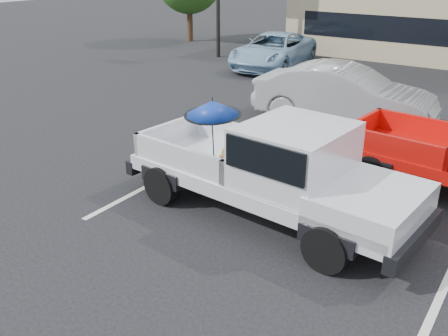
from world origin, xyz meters
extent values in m
plane|color=black|center=(0.00, 0.00, 0.00)|extent=(90.00, 90.00, 0.00)
cube|color=silver|center=(-3.00, 2.00, 0.00)|extent=(0.12, 5.00, 0.01)
cylinder|color=#332114|center=(-14.00, 17.00, 1.21)|extent=(0.32, 0.32, 2.42)
cylinder|color=black|center=(-2.24, 0.86, 0.38)|extent=(0.78, 0.35, 0.76)
cylinder|color=black|center=(-2.07, 2.69, 0.38)|extent=(0.78, 0.35, 0.76)
cylinder|color=black|center=(1.35, 0.52, 0.38)|extent=(0.78, 0.35, 0.76)
cylinder|color=black|center=(1.52, 2.36, 0.38)|extent=(0.78, 0.35, 0.76)
cube|color=white|center=(-0.31, 1.60, 0.67)|extent=(5.54, 2.41, 0.28)
cube|color=white|center=(1.68, 1.42, 0.88)|extent=(1.67, 2.05, 0.46)
cube|color=black|center=(2.43, 1.35, 0.50)|extent=(0.38, 1.97, 0.30)
cube|color=black|center=(-3.05, 1.86, 0.50)|extent=(0.36, 1.97, 0.28)
cube|color=white|center=(0.24, 1.55, 1.35)|extent=(1.81, 1.98, 1.05)
cube|color=black|center=(0.24, 1.55, 1.55)|extent=(1.67, 2.07, 0.55)
cube|color=black|center=(-1.75, 1.74, 0.73)|extent=(2.46, 2.05, 0.10)
cube|color=white|center=(-1.67, 2.60, 1.03)|extent=(2.30, 0.31, 0.50)
cube|color=white|center=(-1.84, 0.87, 1.03)|extent=(2.30, 0.31, 0.50)
cube|color=white|center=(-2.85, 1.84, 1.03)|extent=(0.27, 1.84, 0.50)
cube|color=white|center=(-0.66, 1.63, 1.03)|extent=(0.27, 1.84, 0.50)
ellipsoid|color=brown|center=(-1.21, 1.83, 0.94)|extent=(0.53, 0.46, 0.33)
cylinder|color=brown|center=(-0.95, 1.72, 0.90)|extent=(0.07, 0.07, 0.25)
cylinder|color=brown|center=(-0.94, 1.89, 0.90)|extent=(0.07, 0.07, 0.25)
ellipsoid|color=brown|center=(-1.04, 1.81, 1.15)|extent=(0.34, 0.31, 0.44)
cylinder|color=red|center=(-1.02, 1.81, 1.29)|extent=(0.22, 0.22, 0.04)
sphere|color=brown|center=(-0.95, 1.80, 1.40)|extent=(0.24, 0.24, 0.24)
cone|color=black|center=(-0.81, 1.79, 1.38)|extent=(0.17, 0.13, 0.11)
cone|color=black|center=(-0.97, 1.74, 1.52)|extent=(0.08, 0.08, 0.12)
cone|color=black|center=(-0.96, 1.87, 1.52)|extent=(0.08, 0.08, 0.12)
cylinder|color=brown|center=(-1.40, 1.85, 0.84)|extent=(0.29, 0.05, 0.10)
cylinder|color=black|center=(-1.59, 1.67, 1.31)|extent=(0.02, 0.10, 1.05)
cone|color=#11319A|center=(-1.59, 1.67, 1.85)|extent=(1.10, 1.12, 0.36)
cylinder|color=black|center=(-1.59, 1.67, 2.01)|extent=(0.02, 0.02, 0.10)
cylinder|color=black|center=(-1.59, 1.67, 1.72)|extent=(1.10, 1.10, 0.09)
cylinder|color=black|center=(0.91, 3.80, 0.36)|extent=(0.74, 0.34, 0.72)
cylinder|color=black|center=(1.08, 5.54, 0.36)|extent=(0.74, 0.34, 0.72)
cube|color=black|center=(0.15, 4.76, 0.47)|extent=(0.35, 1.87, 0.27)
cube|color=black|center=(1.38, 4.64, 0.69)|extent=(2.35, 1.95, 0.09)
cube|color=red|center=(1.46, 5.46, 0.98)|extent=(2.18, 0.31, 0.47)
cube|color=red|center=(1.29, 3.81, 0.98)|extent=(2.18, 0.31, 0.47)
cube|color=red|center=(0.34, 4.74, 0.98)|extent=(0.27, 1.75, 0.47)
imported|color=#A4A7AB|center=(-1.23, 7.63, 0.83)|extent=(5.18, 2.12, 1.67)
imported|color=#88AECC|center=(-6.68, 13.39, 0.72)|extent=(2.84, 5.34, 1.43)
camera|label=1|loc=(3.70, -5.76, 4.53)|focal=40.00mm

